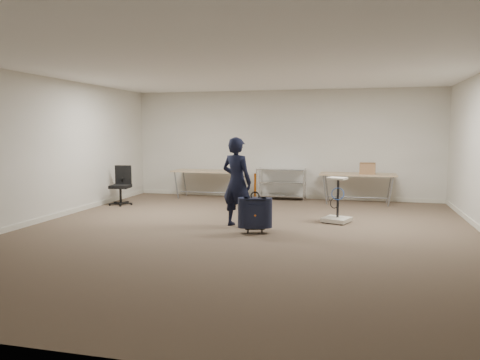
# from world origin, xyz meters

# --- Properties ---
(ground) EXTENTS (9.00, 9.00, 0.00)m
(ground) POSITION_xyz_m (0.00, 0.00, 0.00)
(ground) COLOR #4F3C30
(ground) RESTS_ON ground
(room_shell) EXTENTS (8.00, 9.00, 9.00)m
(room_shell) POSITION_xyz_m (0.00, 1.38, 0.05)
(room_shell) COLOR beige
(room_shell) RESTS_ON ground
(folding_table_left) EXTENTS (1.80, 0.75, 0.73)m
(folding_table_left) POSITION_xyz_m (-1.90, 3.95, 0.68)
(folding_table_left) COLOR tan
(folding_table_left) RESTS_ON ground
(folding_table_right) EXTENTS (1.80, 0.75, 0.73)m
(folding_table_right) POSITION_xyz_m (1.90, 3.95, 0.68)
(folding_table_right) COLOR tan
(folding_table_right) RESTS_ON ground
(wire_shelf) EXTENTS (1.22, 0.47, 0.80)m
(wire_shelf) POSITION_xyz_m (0.00, 4.20, 0.44)
(wire_shelf) COLOR silver
(wire_shelf) RESTS_ON ground
(person) EXTENTS (0.70, 0.57, 1.64)m
(person) POSITION_xyz_m (-0.25, 0.63, 0.82)
(person) COLOR black
(person) RESTS_ON ground
(suitcase) EXTENTS (0.42, 0.30, 1.03)m
(suitcase) POSITION_xyz_m (0.20, 0.12, 0.35)
(suitcase) COLOR black
(suitcase) RESTS_ON ground
(office_chair) EXTENTS (0.56, 0.56, 0.93)m
(office_chair) POSITION_xyz_m (-3.56, 2.41, 0.28)
(office_chair) COLOR black
(office_chair) RESTS_ON ground
(equipment_cart) EXTENTS (0.61, 0.61, 0.87)m
(equipment_cart) POSITION_xyz_m (1.52, 1.44, 0.23)
(equipment_cart) COLOR silver
(equipment_cart) RESTS_ON ground
(cardboard_box) EXTENTS (0.38, 0.29, 0.27)m
(cardboard_box) POSITION_xyz_m (2.12, 3.86, 0.87)
(cardboard_box) COLOR #9E7D49
(cardboard_box) RESTS_ON folding_table_right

